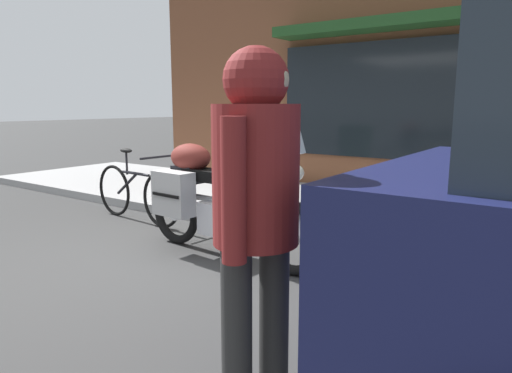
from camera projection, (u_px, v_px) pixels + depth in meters
The scene contains 5 objects.
ground_plane at pixel (159, 261), 4.45m from camera, with size 80.00×80.00×0.00m, color #333333.
touring_motorcycle at pixel (215, 195), 4.50m from camera, with size 2.18×0.62×1.41m.
parked_bicycle at pixel (136, 193), 5.90m from camera, with size 1.69×0.48×0.93m.
pedestrian_walking at pixel (256, 197), 2.01m from camera, with size 0.46×0.55×1.72m.
sandwich_board_sign at pixel (266, 166), 6.66m from camera, with size 0.55×0.42×0.97m.
Camera 1 is at (3.23, -2.93, 1.48)m, focal length 32.41 mm.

